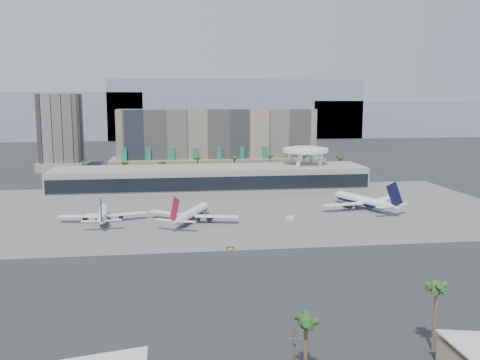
{
  "coord_description": "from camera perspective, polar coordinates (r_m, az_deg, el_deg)",
  "views": [
    {
      "loc": [
        -22.5,
        -178.94,
        50.29
      ],
      "look_at": [
        7.08,
        40.0,
        15.63
      ],
      "focal_mm": 40.0,
      "sensor_mm": 36.0,
      "label": 1
    }
  ],
  "objects": [
    {
      "name": "ground",
      "position": [
        187.23,
        -0.51,
        -6.67
      ],
      "size": [
        900.0,
        900.0,
        0.0
      ],
      "primitive_type": "plane",
      "color": "#232326",
      "rests_on": "ground"
    },
    {
      "name": "terminal",
      "position": [
        292.95,
        -3.2,
        0.31
      ],
      "size": [
        170.0,
        32.5,
        14.5
      ],
      "color": "#A8A194",
      "rests_on": "ground"
    },
    {
      "name": "apron_pad",
      "position": [
        240.34,
        -2.16,
        -3.16
      ],
      "size": [
        260.0,
        130.0,
        0.06
      ],
      "primitive_type": "cube",
      "color": "#5B5B59",
      "rests_on": "ground"
    },
    {
      "name": "hotel",
      "position": [
        356.42,
        -2.43,
        3.52
      ],
      "size": [
        140.0,
        30.0,
        42.0
      ],
      "color": "gray",
      "rests_on": "ground"
    },
    {
      "name": "service_vehicle_b",
      "position": [
        220.77,
        5.38,
        -4.07
      ],
      "size": [
        3.66,
        2.69,
        1.68
      ],
      "primitive_type": "cube",
      "rotation": [
        0.0,
        0.0,
        -0.28
      ],
      "color": "silver",
      "rests_on": "ground"
    },
    {
      "name": "utility_pole",
      "position": [
        95.64,
        5.82,
        -17.95
      ],
      "size": [
        3.2,
        0.85,
        12.0
      ],
      "color": "#4C3826",
      "rests_on": "ground"
    },
    {
      "name": "airliner_right",
      "position": [
        247.1,
        13.05,
        -2.17
      ],
      "size": [
        39.74,
        40.96,
        15.0
      ],
      "rotation": [
        0.0,
        0.0,
        0.4
      ],
      "color": "white",
      "rests_on": "ground"
    },
    {
      "name": "saucer_structure",
      "position": [
        306.61,
        7.0,
        2.89
      ],
      "size": [
        26.0,
        26.0,
        21.89
      ],
      "color": "white",
      "rests_on": "ground"
    },
    {
      "name": "office_tower",
      "position": [
        386.78,
        -18.53,
        4.4
      ],
      "size": [
        30.0,
        30.0,
        52.0
      ],
      "color": "black",
      "rests_on": "ground"
    },
    {
      "name": "near_palm_a",
      "position": [
        99.68,
        7.05,
        -15.54
      ],
      "size": [
        6.0,
        6.0,
        11.97
      ],
      "color": "brown",
      "rests_on": "ground"
    },
    {
      "name": "service_vehicle_a",
      "position": [
        229.09,
        -15.52,
        -3.8
      ],
      "size": [
        5.12,
        3.38,
        2.3
      ],
      "primitive_type": "cube",
      "rotation": [
        0.0,
        0.0,
        0.25
      ],
      "color": "silver",
      "rests_on": "ground"
    },
    {
      "name": "airliner_left",
      "position": [
        223.25,
        -14.42,
        -3.55
      ],
      "size": [
        35.53,
        36.7,
        12.67
      ],
      "rotation": [
        0.0,
        0.0,
        0.09
      ],
      "color": "white",
      "rests_on": "ground"
    },
    {
      "name": "near_palm_b",
      "position": [
        113.97,
        20.21,
        -11.45
      ],
      "size": [
        6.0,
        6.0,
        14.59
      ],
      "color": "brown",
      "rests_on": "ground"
    },
    {
      "name": "mountain_ridge",
      "position": [
        651.21,
        -3.28,
        7.11
      ],
      "size": [
        680.0,
        60.0,
        70.0
      ],
      "color": "gray",
      "rests_on": "ground"
    },
    {
      "name": "taxiway_sign",
      "position": [
        178.01,
        -1.04,
        -7.32
      ],
      "size": [
        2.39,
        0.65,
        1.08
      ],
      "rotation": [
        0.0,
        0.0,
        -0.13
      ],
      "color": "black",
      "rests_on": "ground"
    },
    {
      "name": "airliner_centre",
      "position": [
        216.77,
        -5.22,
        -3.6
      ],
      "size": [
        36.11,
        37.17,
        13.75
      ],
      "rotation": [
        0.0,
        0.0,
        -0.42
      ],
      "color": "white",
      "rests_on": "ground"
    },
    {
      "name": "palm_row",
      "position": [
        327.71,
        -2.47,
        1.93
      ],
      "size": [
        157.8,
        2.8,
        13.1
      ],
      "color": "brown",
      "rests_on": "ground"
    }
  ]
}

